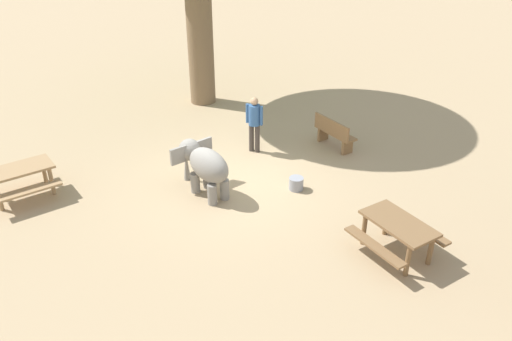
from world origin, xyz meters
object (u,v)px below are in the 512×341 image
Objects in this scene: feed_bucket at (296,183)px; wooden_bench at (334,132)px; picnic_table_near at (20,175)px; picnic_table_far at (398,230)px; elephant at (204,164)px; person_handler at (254,120)px.

wooden_bench is at bearing -177.96° from feed_bucket.
picnic_table_near reaches higher than feed_bucket.
wooden_bench is 8.27m from picnic_table_near.
picnic_table_far is at bearing 129.10° from picnic_table_near.
elephant is 2.32m from feed_bucket.
picnic_table_near is at bearing 52.70° from elephant.
picnic_table_near is 6.63m from feed_bucket.
person_handler is 0.82× the size of picnic_table_near.
feed_bucket is (-1.23, 1.87, -0.62)m from elephant.
wooden_bench is 2.66m from feed_bucket.
elephant is at bearing -56.62° from feed_bucket.
elephant reaches higher than wooden_bench.
picnic_table_near is at bearing -104.42° from wooden_bench.
picnic_table_far is at bearing -160.35° from elephant.
picnic_table_far is 5.60× the size of feed_bucket.
person_handler is at bearing -67.76° from elephant.
wooden_bench is 3.97× the size of feed_bucket.
elephant is 4.38m from picnic_table_near.
picnic_table_far is (2.61, 4.80, -0.36)m from person_handler.
elephant is 4.88× the size of feed_bucket.
picnic_table_near and picnic_table_far have the same top height.
picnic_table_near is at bearing -42.17° from person_handler.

